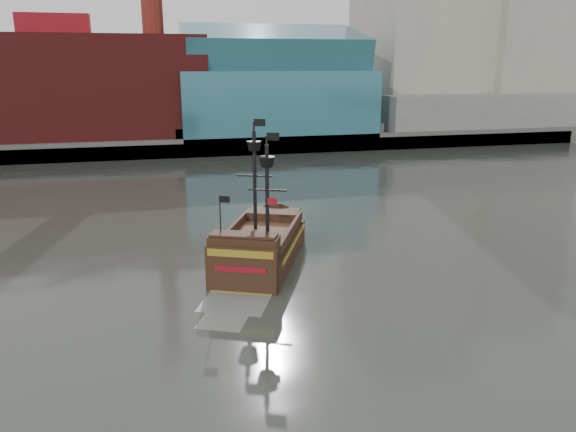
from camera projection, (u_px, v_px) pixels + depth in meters
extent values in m
plane|color=#282B26|center=(412.00, 390.00, 23.46)|extent=(400.00, 400.00, 0.00)
cube|color=slate|center=(199.00, 127.00, 109.21)|extent=(220.00, 60.00, 2.00)
cube|color=#4C4C49|center=(218.00, 147.00, 81.55)|extent=(220.00, 1.00, 2.60)
cube|color=maroon|center=(60.00, 88.00, 83.07)|extent=(42.00, 18.00, 15.00)
cube|color=#2D6A7A|center=(274.00, 103.00, 89.42)|extent=(30.00, 16.00, 10.00)
cube|color=#A09987|center=(521.00, 18.00, 102.65)|extent=(18.00, 18.00, 38.00)
cube|color=slate|center=(497.00, 112.00, 95.18)|extent=(40.00, 6.00, 6.00)
cube|color=#2D6A7A|center=(273.00, 50.00, 87.30)|extent=(28.00, 14.94, 8.78)
cube|color=black|center=(261.00, 255.00, 38.37)|extent=(8.38, 11.47, 2.29)
cube|color=#4E2C1C|center=(261.00, 237.00, 38.04)|extent=(7.54, 10.32, 0.26)
cube|color=black|center=(274.00, 216.00, 41.98)|extent=(4.29, 3.47, 0.88)
cube|color=black|center=(244.00, 249.00, 33.50)|extent=(4.40, 3.01, 1.59)
cube|color=black|center=(241.00, 276.00, 33.11)|extent=(4.03, 1.98, 3.53)
cube|color=olive|center=(240.00, 254.00, 32.62)|extent=(3.65, 1.70, 0.44)
cube|color=maroon|center=(240.00, 270.00, 32.87)|extent=(2.84, 1.34, 0.35)
cylinder|color=black|center=(255.00, 181.00, 38.47)|extent=(0.33, 0.33, 6.88)
cylinder|color=black|center=(267.00, 195.00, 35.52)|extent=(0.33, 0.33, 6.36)
cone|color=black|center=(254.00, 146.00, 37.83)|extent=(1.28, 1.28, 0.62)
cone|color=black|center=(267.00, 162.00, 34.96)|extent=(1.28, 1.28, 0.62)
cube|color=black|center=(260.00, 123.00, 37.35)|extent=(0.73, 0.35, 0.49)
cube|color=black|center=(273.00, 137.00, 34.47)|extent=(0.73, 0.35, 0.49)
cube|color=gray|center=(235.00, 302.00, 31.98)|extent=(4.73, 4.44, 0.01)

